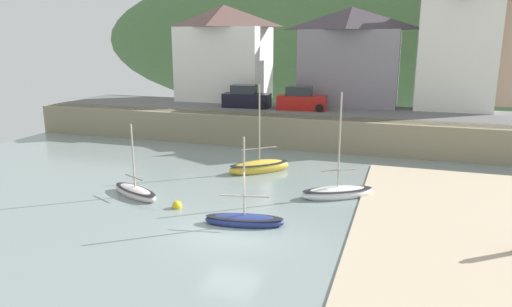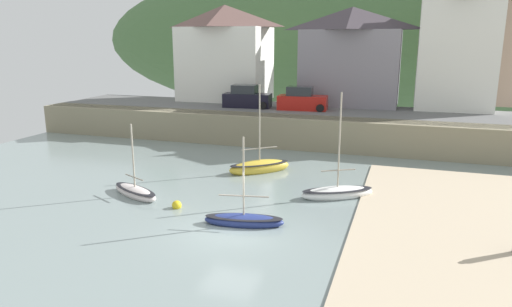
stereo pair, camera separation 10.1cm
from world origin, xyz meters
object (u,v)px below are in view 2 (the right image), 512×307
Objects in this scene: sailboat_white_hull at (337,192)px; parked_car_by_wall at (302,100)px; waterfront_building_left at (225,52)px; waterfront_building_centre at (351,56)px; mooring_buoy at (177,205)px; church_with_spire at (505,12)px; sailboat_nearest_shore at (260,167)px; motorboat_with_cabin at (244,220)px; parked_car_near_slipway at (247,98)px; waterfront_building_right at (458,39)px; rowboat_small_beached at (135,192)px.

sailboat_white_hull is 1.37× the size of parked_car_by_wall.
sailboat_white_hull is (13.99, -19.17, -6.69)m from waterfront_building_left.
mooring_buoy is (-5.40, -23.31, -6.61)m from waterfront_building_centre.
sailboat_nearest_shore is (-16.06, -19.77, -10.19)m from church_with_spire.
waterfront_building_centre is at bearing 65.97° from sailboat_white_hull.
motorboat_with_cabin is at bearing -118.10° from sailboat_nearest_shore.
mooring_buoy is at bearing -74.13° from waterfront_building_left.
church_with_spire reaches higher than sailboat_white_hull.
waterfront_building_centre is 10.05m from parked_car_near_slipway.
parked_car_near_slipway is (-16.95, -4.50, -5.02)m from waterfront_building_right.
waterfront_building_centre is 18.33× the size of mooring_buoy.
waterfront_building_centre is 24.82m from mooring_buoy.
church_with_spire reaches higher than parked_car_by_wall.
sailboat_nearest_shore is 1.36× the size of motorboat_with_cabin.
waterfront_building_centre is 24.71m from rowboat_small_beached.
sailboat_nearest_shore is at bearing -102.41° from waterfront_building_centre.
rowboat_small_beached is at bearing -168.17° from sailboat_nearest_shore.
motorboat_with_cabin is at bearing -88.74° from parked_car_by_wall.
sailboat_white_hull is (-10.63, -23.17, -10.25)m from church_with_spire.
parked_car_by_wall is (-5.31, 14.67, 2.93)m from sailboat_white_hull.
sailboat_white_hull is (-6.73, -19.17, -7.96)m from waterfront_building_right.
parked_car_by_wall is 19.17m from mooring_buoy.
parked_car_near_slipway is at bearing -151.41° from waterfront_building_centre.
waterfront_building_left is 2.21× the size of rowboat_small_beached.
rowboat_small_beached is 8.47× the size of mooring_buoy.
waterfront_building_left is at bearing -180.00° from waterfront_building_right.
motorboat_with_cabin is (10.53, -24.30, -6.73)m from waterfront_building_left.
motorboat_with_cabin is 1.00× the size of parked_car_near_slipway.
rowboat_small_beached is at bearing 161.65° from mooring_buoy.
waterfront_building_right is 1.99× the size of sailboat_nearest_shore.
sailboat_nearest_shore reaches higher than motorboat_with_cabin.
sailboat_white_hull is 1.37× the size of parked_car_near_slipway.
church_with_spire is 23.67m from parked_car_near_slipway.
waterfront_building_centre is 8.82m from waterfront_building_right.
waterfront_building_left is 10.47m from parked_car_by_wall.
waterfront_building_right is at bearing 0.00° from waterfront_building_left.
waterfront_building_centre is 2.09× the size of motorboat_with_cabin.
parked_car_by_wall reaches higher than rowboat_small_beached.
church_with_spire is 2.74× the size of sailboat_white_hull.
parked_car_near_slipway reaches higher than mooring_buoy.
sailboat_nearest_shore is at bearing -71.50° from parked_car_near_slipway.
parked_car_near_slipway is at bearing -165.13° from waterfront_building_right.
mooring_buoy is (-3.91, 0.99, -0.08)m from motorboat_with_cabin.
parked_car_by_wall is at bearing -126.57° from waterfront_building_centre.
waterfront_building_right is 2.72× the size of parked_car_by_wall.
waterfront_building_right reaches higher than sailboat_nearest_shore.
waterfront_building_centre is at bearing 76.97° from mooring_buoy.
sailboat_white_hull reaches higher than motorboat_with_cabin.
mooring_buoy is (-2.06, -18.81, -3.06)m from parked_car_by_wall.
sailboat_nearest_shore is at bearing 118.07° from sailboat_white_hull.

